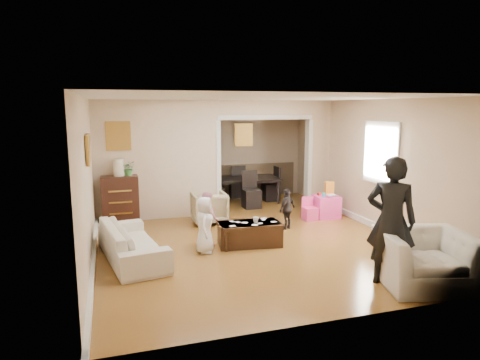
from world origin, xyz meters
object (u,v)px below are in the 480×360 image
object	(u,v)px
coffee_cup	(256,220)
child_toddler	(287,209)
coffee_table	(250,234)
dining_table	(244,190)
cyan_cup	(324,195)
adult_person	(391,221)
armchair_front	(424,259)
play_table	(326,207)
child_kneel_b	(207,218)
dresser	(120,200)
armchair_back	(209,208)
sofa	(132,242)
child_kneel_a	(205,225)
table_lamp	(119,167)

from	to	relation	value
coffee_cup	child_toddler	xyz separation A→B (m)	(0.95, 0.80, -0.05)
coffee_table	coffee_cup	bearing A→B (deg)	-26.57
coffee_table	coffee_cup	distance (m)	0.28
dining_table	child_toddler	xyz separation A→B (m)	(0.10, -2.60, 0.10)
cyan_cup	adult_person	bearing A→B (deg)	-103.56
cyan_cup	armchair_front	bearing A→B (deg)	-96.61
coffee_table	play_table	size ratio (longest dim) A/B	2.15
child_toddler	cyan_cup	bearing A→B (deg)	173.84
armchair_front	coffee_table	bearing A→B (deg)	140.65
adult_person	play_table	bearing A→B (deg)	-67.99
child_kneel_b	dresser	bearing A→B (deg)	26.52
armchair_front	adult_person	xyz separation A→B (m)	(-0.41, 0.21, 0.52)
armchair_back	child_kneel_b	world-z (taller)	child_kneel_b
coffee_table	play_table	world-z (taller)	play_table
dresser	adult_person	bearing A→B (deg)	-51.04
armchair_back	armchair_front	xyz separation A→B (m)	(2.08, -4.06, 0.05)
sofa	armchair_front	world-z (taller)	armchair_front
armchair_front	sofa	bearing A→B (deg)	163.74
armchair_front	cyan_cup	world-z (taller)	armchair_front
dresser	play_table	distance (m)	4.49
armchair_back	cyan_cup	size ratio (longest dim) A/B	9.06
armchair_back	coffee_table	size ratio (longest dim) A/B	0.66
sofa	play_table	size ratio (longest dim) A/B	3.88
sofa	play_table	bearing A→B (deg)	-80.74
dresser	adult_person	distance (m)	5.55
sofa	armchair_front	bearing A→B (deg)	-130.43
coffee_cup	child_kneel_a	xyz separation A→B (m)	(-0.95, -0.10, 0.02)
cyan_cup	coffee_cup	bearing A→B (deg)	-146.96
table_lamp	dresser	bearing A→B (deg)	0.00
adult_person	child_kneel_a	distance (m)	3.00
table_lamp	child_kneel_a	world-z (taller)	table_lamp
cyan_cup	child_kneel_a	size ratio (longest dim) A/B	0.08
coffee_table	adult_person	size ratio (longest dim) A/B	0.61
armchair_front	play_table	bearing A→B (deg)	96.68
coffee_table	child_toddler	bearing A→B (deg)	35.54
adult_person	coffee_table	bearing A→B (deg)	-21.80
dresser	dining_table	size ratio (longest dim) A/B	0.57
sofa	child_kneel_b	world-z (taller)	child_kneel_b
armchair_front	child_kneel_a	xyz separation A→B (m)	(-2.58, 2.24, 0.10)
dining_table	child_kneel_a	distance (m)	3.94
child_kneel_a	child_toddler	xyz separation A→B (m)	(1.90, 0.90, -0.07)
armchair_front	child_kneel_a	size ratio (longest dim) A/B	1.21
armchair_back	dining_table	size ratio (longest dim) A/B	0.40
play_table	child_toddler	distance (m)	1.35
play_table	child_kneel_b	size ratio (longest dim) A/B	0.54
table_lamp	play_table	bearing A→B (deg)	-10.12
armchair_front	child_kneel_b	size ratio (longest dim) A/B	1.22
table_lamp	child_kneel_b	bearing A→B (deg)	-51.41
table_lamp	child_toddler	size ratio (longest dim) A/B	0.43
dining_table	cyan_cup	bearing A→B (deg)	-55.90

